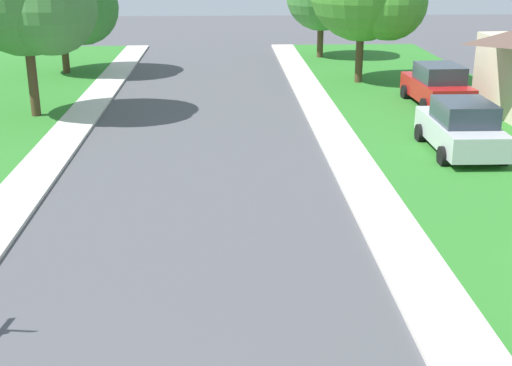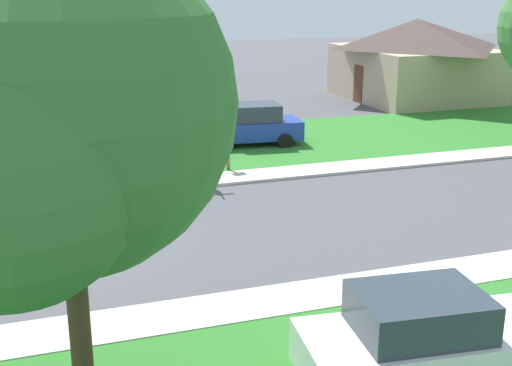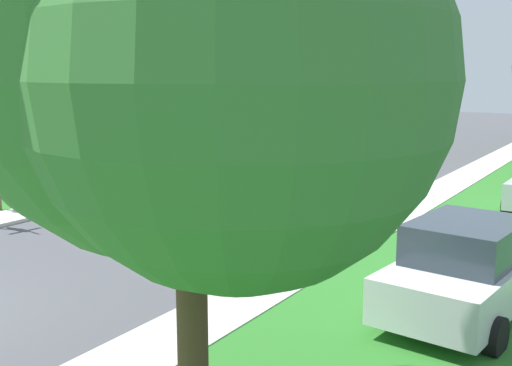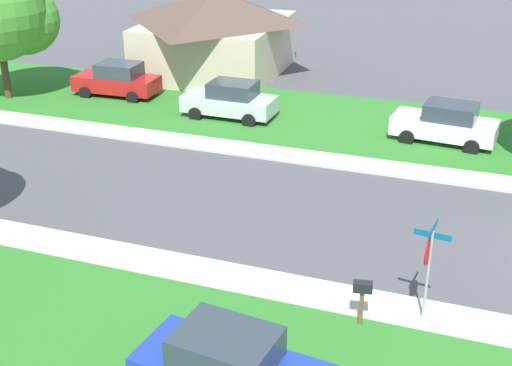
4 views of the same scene
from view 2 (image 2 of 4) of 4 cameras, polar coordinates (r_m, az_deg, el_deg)
The scene contains 9 objects.
ground_plane at distance 18.22m, azimuth -16.72°, elevation -5.39°, with size 120.00×120.00×0.00m, color #4C4C51.
sidewalk_west at distance 25.73m, azimuth 10.41°, elevation 1.59°, with size 1.40×56.00×0.10m, color beige.
lawn_west at distance 29.80m, azimuth 6.08°, elevation 3.81°, with size 8.00×56.00×0.08m, color #2D7528.
stop_sign_far_corner at distance 22.92m, azimuth -5.31°, elevation 4.67°, with size 0.91×0.91×2.77m.
car_blue_behind_trees at distance 28.22m, azimuth -0.49°, elevation 4.91°, with size 2.39×4.47×1.76m.
car_white_near_corner at distance 11.89m, azimuth 14.09°, elevation -12.78°, with size 2.36×4.46×1.76m.
tree_sidewalk_far at distance 10.24m, azimuth -17.11°, elevation 5.05°, with size 5.70×5.30×7.52m.
house_left_setback at distance 40.66m, azimuth 13.32°, elevation 10.23°, with size 9.05×7.85×4.60m.
mailbox at distance 24.21m, azimuth -2.39°, elevation 3.25°, with size 0.33×0.52×1.31m.
Camera 2 is at (16.98, -0.22, 6.62)m, focal length 47.33 mm.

